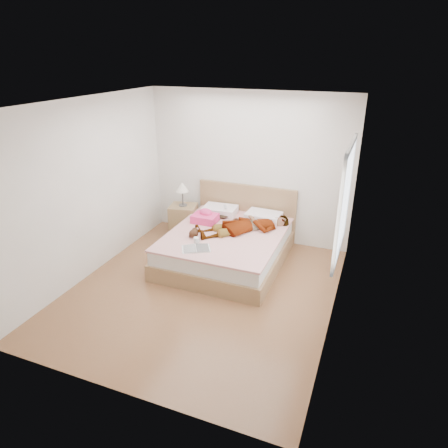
{
  "coord_description": "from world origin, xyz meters",
  "views": [
    {
      "loc": [
        2.08,
        -4.42,
        3.16
      ],
      "look_at": [
        0.0,
        0.85,
        0.7
      ],
      "focal_mm": 32.0,
      "sensor_mm": 36.0,
      "label": 1
    }
  ],
  "objects_px": {
    "phone": "(225,207)",
    "nightstand": "(184,218)",
    "bed": "(228,244)",
    "coffee_mug": "(196,240)",
    "magazine": "(196,249)",
    "woman": "(245,223)",
    "towel": "(205,217)",
    "plush_toy": "(194,233)"
  },
  "relations": [
    {
      "from": "towel",
      "to": "coffee_mug",
      "type": "relative_size",
      "value": 3.44
    },
    {
      "from": "plush_toy",
      "to": "nightstand",
      "type": "xyz_separation_m",
      "value": [
        -0.69,
        0.99,
        -0.24
      ]
    },
    {
      "from": "coffee_mug",
      "to": "woman",
      "type": "bearing_deg",
      "value": 54.81
    },
    {
      "from": "magazine",
      "to": "plush_toy",
      "type": "relative_size",
      "value": 2.05
    },
    {
      "from": "magazine",
      "to": "coffee_mug",
      "type": "xyz_separation_m",
      "value": [
        -0.08,
        0.19,
        0.04
      ]
    },
    {
      "from": "bed",
      "to": "towel",
      "type": "height_order",
      "value": "bed"
    },
    {
      "from": "coffee_mug",
      "to": "towel",
      "type": "bearing_deg",
      "value": 104.75
    },
    {
      "from": "woman",
      "to": "plush_toy",
      "type": "height_order",
      "value": "woman"
    },
    {
      "from": "phone",
      "to": "towel",
      "type": "height_order",
      "value": "towel"
    },
    {
      "from": "phone",
      "to": "plush_toy",
      "type": "distance_m",
      "value": 0.98
    },
    {
      "from": "nightstand",
      "to": "towel",
      "type": "bearing_deg",
      "value": -31.92
    },
    {
      "from": "bed",
      "to": "plush_toy",
      "type": "xyz_separation_m",
      "value": [
        -0.41,
        -0.41,
        0.3
      ]
    },
    {
      "from": "phone",
      "to": "towel",
      "type": "bearing_deg",
      "value": -164.64
    },
    {
      "from": "bed",
      "to": "coffee_mug",
      "type": "distance_m",
      "value": 0.71
    },
    {
      "from": "bed",
      "to": "coffee_mug",
      "type": "bearing_deg",
      "value": -115.83
    },
    {
      "from": "magazine",
      "to": "coffee_mug",
      "type": "bearing_deg",
      "value": 113.38
    },
    {
      "from": "bed",
      "to": "phone",
      "type": "bearing_deg",
      "value": 115.55
    },
    {
      "from": "coffee_mug",
      "to": "nightstand",
      "type": "height_order",
      "value": "nightstand"
    },
    {
      "from": "phone",
      "to": "nightstand",
      "type": "distance_m",
      "value": 0.91
    },
    {
      "from": "bed",
      "to": "plush_toy",
      "type": "relative_size",
      "value": 8.69
    },
    {
      "from": "towel",
      "to": "magazine",
      "type": "bearing_deg",
      "value": -73.5
    },
    {
      "from": "nightstand",
      "to": "woman",
      "type": "bearing_deg",
      "value": -17.86
    },
    {
      "from": "phone",
      "to": "plush_toy",
      "type": "bearing_deg",
      "value": -139.83
    },
    {
      "from": "towel",
      "to": "nightstand",
      "type": "xyz_separation_m",
      "value": [
        -0.61,
        0.38,
        -0.26
      ]
    },
    {
      "from": "woman",
      "to": "nightstand",
      "type": "xyz_separation_m",
      "value": [
        -1.34,
        0.43,
        -0.28
      ]
    },
    {
      "from": "woman",
      "to": "magazine",
      "type": "bearing_deg",
      "value": -66.17
    },
    {
      "from": "plush_toy",
      "to": "nightstand",
      "type": "relative_size",
      "value": 0.24
    },
    {
      "from": "woman",
      "to": "nightstand",
      "type": "distance_m",
      "value": 1.44
    },
    {
      "from": "woman",
      "to": "magazine",
      "type": "height_order",
      "value": "woman"
    },
    {
      "from": "woman",
      "to": "towel",
      "type": "distance_m",
      "value": 0.73
    },
    {
      "from": "magazine",
      "to": "towel",
      "type": "bearing_deg",
      "value": 106.5
    },
    {
      "from": "bed",
      "to": "coffee_mug",
      "type": "height_order",
      "value": "bed"
    },
    {
      "from": "coffee_mug",
      "to": "plush_toy",
      "type": "distance_m",
      "value": 0.22
    },
    {
      "from": "woman",
      "to": "plush_toy",
      "type": "relative_size",
      "value": 6.65
    },
    {
      "from": "towel",
      "to": "woman",
      "type": "bearing_deg",
      "value": -4.09
    },
    {
      "from": "magazine",
      "to": "woman",
      "type": "bearing_deg",
      "value": 64.76
    },
    {
      "from": "towel",
      "to": "plush_toy",
      "type": "bearing_deg",
      "value": -82.42
    },
    {
      "from": "bed",
      "to": "towel",
      "type": "relative_size",
      "value": 5.09
    },
    {
      "from": "bed",
      "to": "woman",
      "type": "bearing_deg",
      "value": 32.45
    },
    {
      "from": "phone",
      "to": "coffee_mug",
      "type": "distance_m",
      "value": 1.15
    },
    {
      "from": "woman",
      "to": "coffee_mug",
      "type": "xyz_separation_m",
      "value": [
        -0.52,
        -0.74,
        -0.06
      ]
    },
    {
      "from": "bed",
      "to": "magazine",
      "type": "relative_size",
      "value": 4.23
    }
  ]
}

